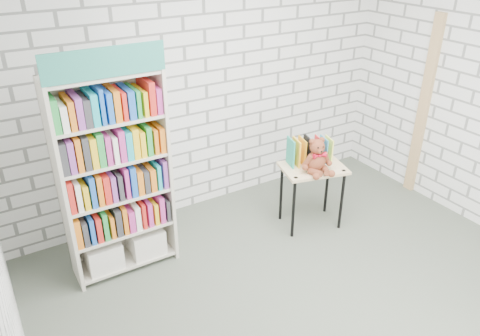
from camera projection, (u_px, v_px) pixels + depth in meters
ground at (318, 301)px, 4.06m from camera, size 4.50×4.50×0.00m
room_shell at (338, 105)px, 3.24m from camera, size 4.52×4.02×2.81m
bookshelf at (115, 175)px, 4.07m from camera, size 0.94×0.36×2.11m
display_table at (313, 175)px, 4.85m from camera, size 0.73×0.59×0.69m
table_books at (310, 151)px, 4.83m from camera, size 0.48×0.30×0.27m
teddy_bear at (317, 159)px, 4.65m from camera, size 0.33×0.31×0.36m
door_trim at (423, 108)px, 5.32m from camera, size 0.05×0.12×2.10m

